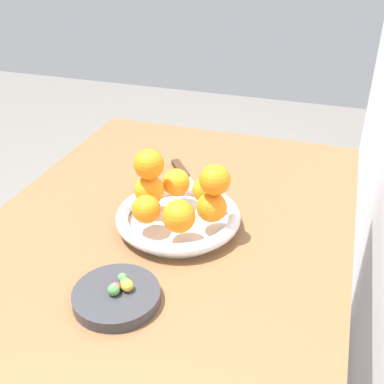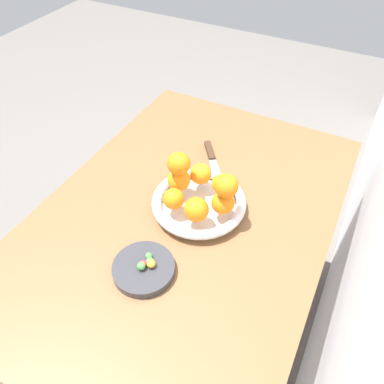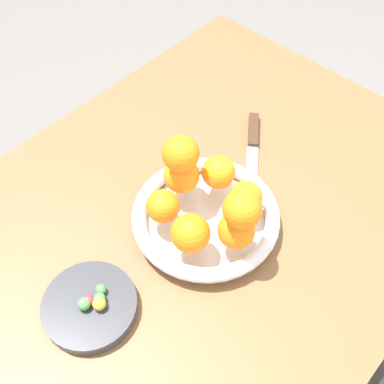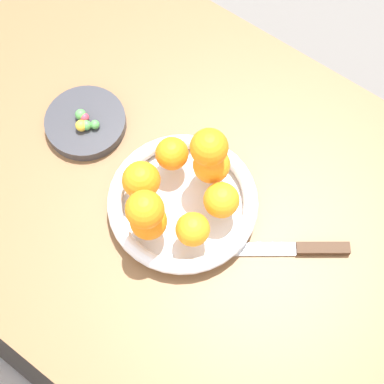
{
  "view_description": "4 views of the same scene",
  "coord_description": "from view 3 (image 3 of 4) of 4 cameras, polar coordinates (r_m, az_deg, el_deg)",
  "views": [
    {
      "loc": [
        0.76,
        0.31,
        1.31
      ],
      "look_at": [
        -0.07,
        0.04,
        0.81
      ],
      "focal_mm": 45.0,
      "sensor_mm": 36.0,
      "label": 1
    },
    {
      "loc": [
        0.6,
        0.33,
        1.51
      ],
      "look_at": [
        -0.01,
        0.02,
        0.82
      ],
      "focal_mm": 35.0,
      "sensor_mm": 36.0,
      "label": 2
    },
    {
      "loc": [
        0.33,
        0.33,
        1.46
      ],
      "look_at": [
        -0.03,
        -0.0,
        0.82
      ],
      "focal_mm": 45.0,
      "sensor_mm": 36.0,
      "label": 3
    },
    {
      "loc": [
        -0.28,
        0.33,
        1.69
      ],
      "look_at": [
        -0.04,
        0.02,
        0.81
      ],
      "focal_mm": 55.0,
      "sensor_mm": 36.0,
      "label": 4
    }
  ],
  "objects": [
    {
      "name": "orange_2",
      "position": [
        0.77,
        5.26,
        -4.56
      ],
      "size": [
        0.06,
        0.06,
        0.06
      ],
      "primitive_type": "sphere",
      "color": "orange",
      "rests_on": "fruit_bowl"
    },
    {
      "name": "orange_0",
      "position": [
        0.8,
        -3.46,
        -1.69
      ],
      "size": [
        0.06,
        0.06,
        0.06
      ],
      "primitive_type": "sphere",
      "color": "orange",
      "rests_on": "fruit_bowl"
    },
    {
      "name": "dining_table",
      "position": [
        0.93,
        -1.01,
        -7.12
      ],
      "size": [
        1.1,
        0.76,
        0.74
      ],
      "color": "brown",
      "rests_on": "ground_plane"
    },
    {
      "name": "candy_ball_0",
      "position": [
        0.77,
        -10.96,
        -12.33
      ],
      "size": [
        0.02,
        0.02,
        0.02
      ],
      "primitive_type": "sphere",
      "color": "#4C9947",
      "rests_on": "candy_dish"
    },
    {
      "name": "orange_5",
      "position": [
        0.83,
        -1.26,
        1.98
      ],
      "size": [
        0.06,
        0.06,
        0.06
      ],
      "primitive_type": "sphere",
      "color": "orange",
      "rests_on": "fruit_bowl"
    },
    {
      "name": "candy_ball_5",
      "position": [
        0.78,
        -10.64,
        -11.39
      ],
      "size": [
        0.02,
        0.02,
        0.02
      ],
      "primitive_type": "sphere",
      "color": "#4C9947",
      "rests_on": "candy_dish"
    },
    {
      "name": "fruit_bowl",
      "position": [
        0.84,
        1.61,
        -2.99
      ],
      "size": [
        0.26,
        0.26,
        0.04
      ],
      "color": "silver",
      "rests_on": "dining_table"
    },
    {
      "name": "orange_4",
      "position": [
        0.84,
        3.26,
        2.29
      ],
      "size": [
        0.06,
        0.06,
        0.06
      ],
      "primitive_type": "sphere",
      "color": "orange",
      "rests_on": "fruit_bowl"
    },
    {
      "name": "candy_ball_1",
      "position": [
        0.76,
        -10.95,
        -12.87
      ],
      "size": [
        0.02,
        0.02,
        0.02
      ],
      "primitive_type": "sphere",
      "color": "gold",
      "rests_on": "candy_dish"
    },
    {
      "name": "candy_dish",
      "position": [
        0.79,
        -12.08,
        -13.03
      ],
      "size": [
        0.15,
        0.15,
        0.02
      ],
      "primitive_type": "cylinder",
      "color": "#333338",
      "rests_on": "dining_table"
    },
    {
      "name": "candy_ball_3",
      "position": [
        0.77,
        -12.83,
        -12.67
      ],
      "size": [
        0.02,
        0.02,
        0.02
      ],
      "primitive_type": "sphere",
      "color": "#4C9947",
      "rests_on": "candy_dish"
    },
    {
      "name": "knife",
      "position": [
        0.97,
        7.18,
        4.63
      ],
      "size": [
        0.22,
        0.17,
        0.01
      ],
      "color": "#3F2819",
      "rests_on": "dining_table"
    },
    {
      "name": "ground_plane",
      "position": [
        1.53,
        -0.65,
        -19.53
      ],
      "size": [
        6.0,
        6.0,
        0.0
      ],
      "primitive_type": "plane",
      "color": "slate"
    },
    {
      "name": "orange_3",
      "position": [
        0.82,
        6.41,
        -0.55
      ],
      "size": [
        0.06,
        0.06,
        0.06
      ],
      "primitive_type": "sphere",
      "color": "orange",
      "rests_on": "fruit_bowl"
    },
    {
      "name": "candy_ball_4",
      "position": [
        0.77,
        -10.89,
        -12.28
      ],
      "size": [
        0.02,
        0.02,
        0.02
      ],
      "primitive_type": "sphere",
      "color": "#4C9947",
      "rests_on": "candy_dish"
    },
    {
      "name": "orange_1",
      "position": [
        0.76,
        -0.19,
        -4.9
      ],
      "size": [
        0.06,
        0.06,
        0.06
      ],
      "primitive_type": "sphere",
      "color": "orange",
      "rests_on": "fruit_bowl"
    },
    {
      "name": "candy_ball_2",
      "position": [
        0.77,
        -12.28,
        -12.35
      ],
      "size": [
        0.02,
        0.02,
        0.02
      ],
      "primitive_type": "sphere",
      "color": "#C6384C",
      "rests_on": "candy_dish"
    },
    {
      "name": "orange_6",
      "position": [
        0.78,
        -1.34,
        4.57
      ],
      "size": [
        0.06,
        0.06,
        0.06
      ],
      "primitive_type": "sphere",
      "color": "orange",
      "rests_on": "orange_5"
    },
    {
      "name": "orange_7",
      "position": [
        0.72,
        5.97,
        -2.05
      ],
      "size": [
        0.06,
        0.06,
        0.06
      ],
      "primitive_type": "sphere",
      "color": "orange",
      "rests_on": "orange_2"
    }
  ]
}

